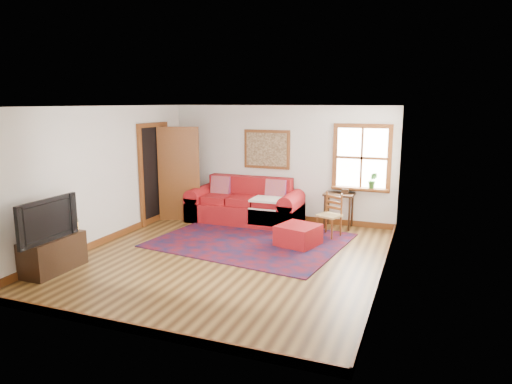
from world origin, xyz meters
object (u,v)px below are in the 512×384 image
at_px(red_ottoman, 298,235).
at_px(ladder_back_chair, 331,214).
at_px(red_leather_sofa, 246,207).
at_px(side_table, 339,199).
at_px(media_cabinet, 53,254).

height_order(red_ottoman, ladder_back_chair, ladder_back_chair).
xyz_separation_m(red_leather_sofa, ladder_back_chair, (1.95, -0.45, 0.14)).
distance_m(red_ottoman, ladder_back_chair, 0.93).
relative_size(red_leather_sofa, red_ottoman, 3.66).
relative_size(side_table, ladder_back_chair, 0.86).
xyz_separation_m(red_leather_sofa, red_ottoman, (1.53, -1.23, -0.13)).
bearing_deg(ladder_back_chair, red_ottoman, -118.24).
xyz_separation_m(red_ottoman, ladder_back_chair, (0.42, 0.79, 0.26)).
bearing_deg(side_table, media_cabinet, -131.66).
bearing_deg(media_cabinet, red_leather_sofa, 66.71).
relative_size(side_table, media_cabinet, 0.73).
xyz_separation_m(red_leather_sofa, media_cabinet, (-1.64, -3.81, -0.05)).
distance_m(red_leather_sofa, side_table, 2.01).
bearing_deg(red_ottoman, media_cabinet, -125.05).
xyz_separation_m(red_ottoman, side_table, (0.44, 1.49, 0.41)).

